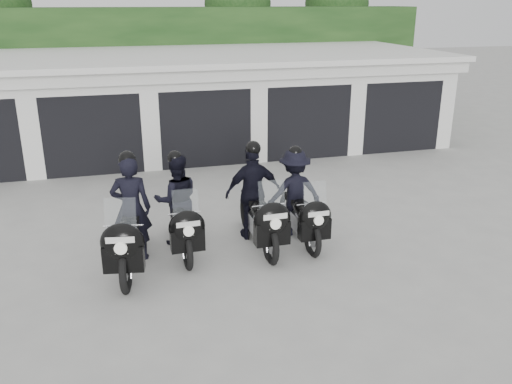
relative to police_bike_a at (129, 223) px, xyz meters
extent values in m
plane|color=#A1A19B|center=(2.44, 0.37, -0.85)|extent=(80.00, 80.00, 0.00)
cube|color=silver|center=(2.44, 8.87, 0.55)|extent=(16.00, 6.00, 2.80)
cube|color=silver|center=(2.44, 8.67, 2.03)|extent=(16.40, 6.80, 0.16)
cube|color=silver|center=(2.44, 5.62, 1.80)|extent=(16.40, 0.12, 0.40)
cube|color=black|center=(2.44, 5.85, -0.73)|extent=(16.00, 0.06, 0.24)
cube|color=silver|center=(-2.21, 6.02, 0.55)|extent=(0.50, 0.50, 2.80)
cube|color=black|center=(-0.66, 7.07, 0.25)|extent=(2.60, 2.60, 2.20)
cube|color=silver|center=(-0.66, 6.02, 1.65)|extent=(2.60, 0.50, 0.60)
cube|color=silver|center=(0.89, 6.02, 0.55)|extent=(0.50, 0.50, 2.80)
cube|color=black|center=(2.44, 7.07, 0.25)|extent=(2.60, 2.60, 2.20)
cube|color=silver|center=(2.44, 6.02, 1.65)|extent=(2.60, 0.50, 0.60)
cube|color=silver|center=(3.99, 6.02, 0.55)|extent=(0.50, 0.50, 2.80)
cube|color=black|center=(5.54, 7.07, 0.25)|extent=(2.60, 2.60, 2.20)
cube|color=silver|center=(5.54, 6.02, 1.65)|extent=(2.60, 0.50, 0.60)
cube|color=silver|center=(7.09, 6.02, 0.55)|extent=(0.50, 0.50, 2.80)
cube|color=black|center=(8.64, 7.07, 0.25)|extent=(2.60, 2.60, 2.20)
cube|color=silver|center=(8.64, 6.02, 1.65)|extent=(2.60, 0.50, 0.60)
cube|color=silver|center=(10.19, 6.02, 0.55)|extent=(0.50, 0.50, 2.80)
cube|color=#153312|center=(2.44, 12.87, 1.30)|extent=(20.00, 2.00, 4.30)
cylinder|color=black|center=(-4.06, 14.37, 0.80)|extent=(0.24, 0.24, 3.30)
sphere|color=#153312|center=(5.44, 14.37, 3.55)|extent=(2.80, 2.80, 2.80)
cylinder|color=black|center=(5.44, 14.37, 0.80)|extent=(0.24, 0.24, 3.30)
sphere|color=#153312|center=(9.94, 14.37, 3.55)|extent=(2.80, 2.80, 2.80)
cylinder|color=black|center=(9.94, 14.37, 0.80)|extent=(0.24, 0.24, 3.30)
torus|color=black|center=(-0.14, -0.80, -0.50)|extent=(0.26, 0.83, 0.83)
torus|color=black|center=(0.14, 0.80, -0.50)|extent=(0.26, 0.83, 0.83)
cube|color=#A0A0A4|center=(0.00, 0.02, -0.42)|extent=(0.40, 0.66, 0.36)
cube|color=black|center=(0.00, 0.00, -0.60)|extent=(0.34, 1.46, 0.07)
ellipsoid|color=black|center=(-0.03, -0.17, -0.03)|extent=(0.47, 0.70, 0.33)
cube|color=black|center=(0.05, 0.31, -0.01)|extent=(0.40, 0.66, 0.11)
ellipsoid|color=black|center=(-0.15, -0.89, 0.03)|extent=(0.77, 0.49, 0.68)
cube|color=black|center=(-0.15, -0.89, -0.23)|extent=(0.69, 0.36, 0.45)
cube|color=#B2BFC6|center=(-0.15, -0.86, 0.49)|extent=(0.51, 0.21, 0.58)
cylinder|color=silver|center=(-0.12, -0.67, 0.24)|extent=(0.63, 0.14, 0.03)
cube|color=silver|center=(-0.19, -1.08, 0.17)|extent=(0.45, 0.09, 0.10)
cube|color=silver|center=(-0.18, -1.05, -0.03)|extent=(0.20, 0.05, 0.11)
imported|color=black|center=(0.06, 0.33, 0.14)|extent=(0.79, 0.59, 1.99)
sphere|color=black|center=(0.06, 0.33, 1.07)|extent=(0.31, 0.31, 0.31)
torus|color=black|center=(0.96, -0.27, -0.53)|extent=(0.13, 0.76, 0.75)
torus|color=black|center=(0.94, 1.22, -0.53)|extent=(0.13, 0.76, 0.75)
cube|color=#A0A0A4|center=(0.95, 0.50, -0.46)|extent=(0.28, 0.57, 0.33)
cube|color=black|center=(0.95, 0.48, -0.62)|extent=(0.11, 1.34, 0.06)
ellipsoid|color=black|center=(0.95, 0.32, -0.10)|extent=(0.35, 0.60, 0.30)
cube|color=black|center=(0.94, 0.77, -0.08)|extent=(0.28, 0.57, 0.10)
ellipsoid|color=black|center=(0.97, -0.35, -0.04)|extent=(0.66, 0.35, 0.62)
cube|color=black|center=(0.97, -0.35, -0.28)|extent=(0.60, 0.24, 0.41)
cube|color=#B2BFC6|center=(0.96, -0.32, 0.37)|extent=(0.46, 0.13, 0.53)
cylinder|color=silver|center=(0.96, -0.14, 0.14)|extent=(0.58, 0.04, 0.03)
cube|color=silver|center=(0.97, -0.52, 0.08)|extent=(0.41, 0.02, 0.09)
cube|color=silver|center=(0.97, -0.49, -0.10)|extent=(0.19, 0.02, 0.10)
imported|color=black|center=(0.94, 0.79, 0.06)|extent=(0.89, 0.70, 1.81)
sphere|color=black|center=(0.94, 0.79, 0.91)|extent=(0.28, 0.28, 0.28)
torus|color=black|center=(2.47, -0.45, -0.51)|extent=(0.14, 0.80, 0.80)
torus|color=black|center=(2.43, 1.13, -0.51)|extent=(0.14, 0.80, 0.80)
cube|color=#A0A0A4|center=(2.45, 0.36, -0.43)|extent=(0.30, 0.61, 0.35)
cube|color=black|center=(2.45, 0.34, -0.61)|extent=(0.12, 1.43, 0.07)
ellipsoid|color=black|center=(2.46, 0.17, -0.06)|extent=(0.37, 0.64, 0.32)
cube|color=black|center=(2.45, 0.65, -0.04)|extent=(0.30, 0.61, 0.11)
ellipsoid|color=black|center=(2.47, -0.54, 0.01)|extent=(0.70, 0.38, 0.66)
cube|color=black|center=(2.47, -0.54, -0.24)|extent=(0.64, 0.26, 0.44)
cube|color=#B2BFC6|center=(2.47, -0.51, 0.45)|extent=(0.49, 0.14, 0.56)
cylinder|color=silver|center=(2.47, -0.32, 0.20)|extent=(0.61, 0.04, 0.03)
cube|color=silver|center=(2.47, -0.72, 0.14)|extent=(0.44, 0.03, 0.10)
cube|color=silver|center=(2.47, -0.69, -0.06)|extent=(0.20, 0.02, 0.11)
imported|color=black|center=(2.44, 0.67, 0.11)|extent=(1.14, 0.67, 1.93)
sphere|color=black|center=(2.44, 0.67, 1.02)|extent=(0.30, 0.30, 0.30)
torus|color=black|center=(3.32, -0.38, -0.53)|extent=(0.12, 0.74, 0.74)
torus|color=black|center=(3.29, 1.08, -0.53)|extent=(0.12, 0.74, 0.74)
cube|color=#A0A0A4|center=(3.31, 0.37, -0.46)|extent=(0.27, 0.56, 0.32)
cube|color=black|center=(3.31, 0.35, -0.62)|extent=(0.10, 1.32, 0.06)
ellipsoid|color=black|center=(3.31, 0.20, -0.12)|extent=(0.34, 0.59, 0.29)
cube|color=black|center=(3.30, 0.63, -0.10)|extent=(0.27, 0.56, 0.10)
ellipsoid|color=black|center=(3.32, -0.46, -0.06)|extent=(0.64, 0.35, 0.61)
cube|color=black|center=(3.32, -0.46, -0.29)|extent=(0.59, 0.23, 0.41)
cube|color=#B2BFC6|center=(3.32, -0.43, 0.35)|extent=(0.45, 0.13, 0.52)
cylinder|color=silver|center=(3.32, -0.26, 0.13)|extent=(0.57, 0.04, 0.03)
cube|color=silver|center=(3.32, -0.63, 0.06)|extent=(0.41, 0.02, 0.09)
cube|color=silver|center=(3.32, -0.60, -0.12)|extent=(0.18, 0.02, 0.10)
imported|color=black|center=(3.30, 0.65, 0.04)|extent=(1.16, 0.61, 1.78)
sphere|color=black|center=(3.30, 0.65, 0.88)|extent=(0.27, 0.27, 0.27)
camera|label=1|loc=(-0.17, -9.09, 3.72)|focal=38.00mm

